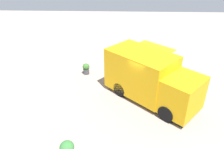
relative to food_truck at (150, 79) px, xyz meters
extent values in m
plane|color=#A18F84|center=(0.01, 0.20, -1.23)|extent=(40.00, 40.00, 0.00)
cube|color=#E5A610|center=(-0.47, 0.43, 0.17)|extent=(4.09, 4.00, 2.35)
cube|color=#E5A610|center=(1.42, -1.31, -0.10)|extent=(2.51, 2.54, 1.81)
cube|color=black|center=(1.98, -1.82, 0.22)|extent=(1.17, 1.27, 0.69)
cube|color=black|center=(0.25, 1.22, 0.31)|extent=(1.48, 1.36, 0.82)
cube|color=gold|center=(0.45, 1.43, 1.30)|extent=(2.00, 1.90, 0.03)
cube|color=black|center=(0.10, -0.09, -1.11)|extent=(4.75, 4.55, 0.23)
cylinder|color=black|center=(0.63, -1.87, -0.82)|extent=(0.76, 0.72, 0.82)
cylinder|color=black|center=(1.91, -0.47, -0.82)|extent=(0.76, 0.72, 0.82)
cylinder|color=black|center=(-1.59, 0.16, -0.82)|extent=(0.76, 0.72, 0.82)
cylinder|color=black|center=(-0.30, 1.56, -0.82)|extent=(0.76, 0.72, 0.82)
ellipsoid|color=navy|center=(-1.47, 4.63, -1.17)|extent=(0.57, 0.62, 0.11)
cube|color=navy|center=(-1.51, 4.41, -1.17)|extent=(0.21, 0.38, 0.11)
cube|color=navy|center=(-1.32, 4.46, -1.17)|extent=(0.21, 0.38, 0.11)
cube|color=#B23538|center=(-1.47, 4.63, -0.86)|extent=(0.31, 0.41, 0.51)
sphere|color=beige|center=(-1.47, 4.63, -0.51)|extent=(0.20, 0.20, 0.20)
sphere|color=black|center=(-1.47, 4.63, -0.49)|extent=(0.20, 0.20, 0.20)
cube|color=#B23538|center=(-1.53, 4.46, -0.79)|extent=(0.18, 0.35, 0.27)
cube|color=#B23538|center=(-1.32, 4.52, -0.79)|extent=(0.18, 0.35, 0.27)
cylinder|color=#E7AB5B|center=(-1.38, 4.33, -0.87)|extent=(0.16, 0.37, 0.09)
cube|color=red|center=(-1.38, 4.33, -0.85)|extent=(0.11, 0.30, 0.02)
cylinder|color=#46484A|center=(-3.86, 2.62, -1.04)|extent=(0.39, 0.39, 0.38)
torus|color=#3F4C4D|center=(-3.86, 2.62, -0.86)|extent=(0.42, 0.42, 0.04)
ellipsoid|color=#3A6F2E|center=(-3.86, 2.62, -0.68)|extent=(0.46, 0.46, 0.39)
sphere|color=#E9E95B|center=(-3.70, 2.73, -0.65)|extent=(0.08, 0.08, 0.08)
sphere|color=#E8F360|center=(-4.02, 2.56, -0.60)|extent=(0.08, 0.08, 0.08)
sphere|color=#E8DD51|center=(-4.01, 2.60, -0.57)|extent=(0.06, 0.06, 0.06)
sphere|color=#E7F653|center=(-3.78, 2.74, -0.56)|extent=(0.09, 0.09, 0.09)
sphere|color=#EEE063|center=(-3.98, 2.77, -0.64)|extent=(0.08, 0.08, 0.08)
sphere|color=#F6DF49|center=(-3.68, 2.65, -0.61)|extent=(0.08, 0.08, 0.08)
ellipsoid|color=#387A38|center=(-3.63, -4.25, -0.64)|extent=(0.57, 0.57, 0.48)
sphere|color=#D7F163|center=(-3.67, -4.03, -0.55)|extent=(0.07, 0.07, 0.07)
sphere|color=#E6F661|center=(-3.85, -4.27, -0.55)|extent=(0.06, 0.06, 0.06)
sphere|color=#DEDF4B|center=(-3.43, -4.14, -0.58)|extent=(0.05, 0.05, 0.05)
sphere|color=#EEEC4E|center=(-3.83, -4.19, -0.54)|extent=(0.07, 0.07, 0.07)
camera|label=1|loc=(-1.66, -10.16, 5.97)|focal=35.04mm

